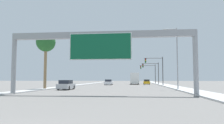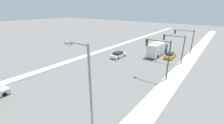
{
  "view_description": "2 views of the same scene",
  "coord_description": "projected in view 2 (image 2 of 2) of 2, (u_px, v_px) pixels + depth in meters",
  "views": [
    {
      "loc": [
        3.75,
        -5.29,
        1.75
      ],
      "look_at": [
        0.0,
        29.41,
        4.38
      ],
      "focal_mm": 35.0,
      "sensor_mm": 36.0,
      "label": 1
    },
    {
      "loc": [
        16.89,
        23.78,
        11.8
      ],
      "look_at": [
        1.17,
        44.51,
        2.36
      ],
      "focal_mm": 24.0,
      "sensor_mm": 36.0,
      "label": 2
    }
  ],
  "objects": [
    {
      "name": "car_far_right",
      "position": [
        170.0,
        55.0,
        37.05
      ],
      "size": [
        1.8,
        4.21,
        1.44
      ],
      "color": "gold",
      "rests_on": "ground"
    },
    {
      "name": "sidewalk_right",
      "position": [
        188.0,
        62.0,
        34.34
      ],
      "size": [
        3.0,
        120.0,
        0.15
      ],
      "color": "#B2B2B2",
      "rests_on": "ground"
    },
    {
      "name": "traffic_light_near_intersection",
      "position": [
        161.0,
        53.0,
        25.12
      ],
      "size": [
        4.52,
        0.32,
        6.94
      ],
      "color": "#3D3D3F",
      "rests_on": "ground"
    },
    {
      "name": "street_lamp_right",
      "position": [
        89.0,
        100.0,
        10.6
      ],
      "size": [
        2.27,
        0.28,
        9.79
      ],
      "color": "gray",
      "rests_on": "ground"
    },
    {
      "name": "truck_box_primary",
      "position": [
        157.0,
        49.0,
        38.91
      ],
      "size": [
        2.5,
        9.0,
        3.37
      ],
      "color": "navy",
      "rests_on": "ground"
    },
    {
      "name": "traffic_light_mid_block",
      "position": [
        176.0,
        44.0,
        32.85
      ],
      "size": [
        4.87,
        0.32,
        6.3
      ],
      "color": "#3D3D3F",
      "rests_on": "ground"
    },
    {
      "name": "median_strip_left",
      "position": [
        112.0,
        48.0,
        46.83
      ],
      "size": [
        2.0,
        120.0,
        0.15
      ],
      "color": "#B2B2B2",
      "rests_on": "ground"
    },
    {
      "name": "car_far_left",
      "position": [
        118.0,
        55.0,
        37.54
      ],
      "size": [
        1.87,
        4.6,
        1.46
      ],
      "color": "silver",
      "rests_on": "ground"
    },
    {
      "name": "traffic_light_far_intersection",
      "position": [
        186.0,
        37.0,
        40.4
      ],
      "size": [
        5.27,
        0.32,
        6.32
      ],
      "color": "#3D3D3F",
      "rests_on": "ground"
    }
  ]
}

